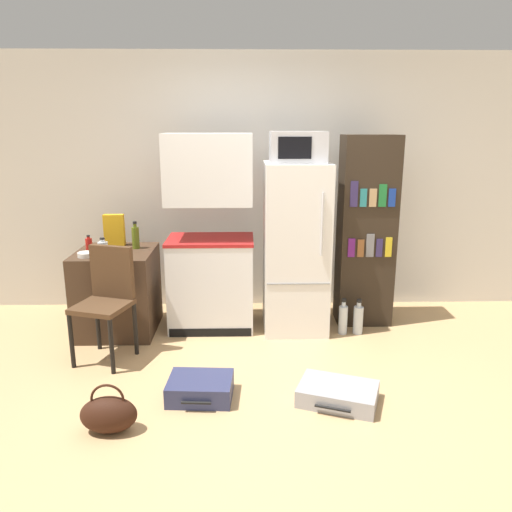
{
  "coord_description": "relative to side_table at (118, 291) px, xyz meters",
  "views": [
    {
      "loc": [
        -0.27,
        -3.23,
        1.88
      ],
      "look_at": [
        -0.18,
        0.85,
        0.82
      ],
      "focal_mm": 35.0,
      "sensor_mm": 36.0,
      "label": 1
    }
  ],
  "objects": [
    {
      "name": "refrigerator",
      "position": [
        1.67,
        0.05,
        0.4
      ],
      "size": [
        0.59,
        0.65,
        1.57
      ],
      "color": "white",
      "rests_on": "ground_plane"
    },
    {
      "name": "suitcase_large_flat",
      "position": [
        0.87,
        -1.25,
        -0.32
      ],
      "size": [
        0.47,
        0.4,
        0.15
      ],
      "rotation": [
        0.0,
        0.0,
        -0.06
      ],
      "color": "navy",
      "rests_on": "ground_plane"
    },
    {
      "name": "cereal_box",
      "position": [
        -0.05,
        0.23,
        0.54
      ],
      "size": [
        0.19,
        0.07,
        0.3
      ],
      "color": "gold",
      "rests_on": "side_table"
    },
    {
      "name": "microwave",
      "position": [
        1.67,
        0.04,
        1.32
      ],
      "size": [
        0.49,
        0.4,
        0.27
      ],
      "color": "#B7B7BC",
      "rests_on": "refrigerator"
    },
    {
      "name": "bookshelf",
      "position": [
        2.36,
        0.19,
        0.52
      ],
      "size": [
        0.52,
        0.36,
        1.81
      ],
      "color": "#2D2319",
      "rests_on": "ground_plane"
    },
    {
      "name": "handbag",
      "position": [
        0.33,
        -1.65,
        -0.26
      ],
      "size": [
        0.36,
        0.2,
        0.33
      ],
      "color": "#33190F",
      "rests_on": "ground_plane"
    },
    {
      "name": "wall_back",
      "position": [
        1.67,
        0.76,
        0.92
      ],
      "size": [
        6.4,
        0.1,
        2.61
      ],
      "color": "beige",
      "rests_on": "ground_plane"
    },
    {
      "name": "water_bottle_middle",
      "position": [
        2.25,
        -0.13,
        -0.25
      ],
      "size": [
        0.09,
        0.09,
        0.34
      ],
      "color": "silver",
      "rests_on": "ground_plane"
    },
    {
      "name": "ground_plane",
      "position": [
        1.47,
        -1.24,
        -0.39
      ],
      "size": [
        24.0,
        24.0,
        0.0
      ],
      "primitive_type": "plane",
      "color": "tan"
    },
    {
      "name": "water_bottle_front",
      "position": [
        2.11,
        -0.14,
        -0.24
      ],
      "size": [
        0.08,
        0.08,
        0.34
      ],
      "color": "silver",
      "rests_on": "ground_plane"
    },
    {
      "name": "chair",
      "position": [
        0.07,
        -0.56,
        0.17
      ],
      "size": [
        0.5,
        0.5,
        0.94
      ],
      "rotation": [
        0.0,
        0.0,
        -0.31
      ],
      "color": "black",
      "rests_on": "ground_plane"
    },
    {
      "name": "bowl",
      "position": [
        -0.2,
        -0.21,
        0.41
      ],
      "size": [
        0.15,
        0.15,
        0.04
      ],
      "color": "silver",
      "rests_on": "side_table"
    },
    {
      "name": "kitchen_hutch",
      "position": [
        0.87,
        0.09,
        0.46
      ],
      "size": [
        0.8,
        0.55,
        1.83
      ],
      "color": "white",
      "rests_on": "ground_plane"
    },
    {
      "name": "bottle_clear_short",
      "position": [
        -0.04,
        -0.22,
        0.46
      ],
      "size": [
        0.08,
        0.08,
        0.17
      ],
      "color": "silver",
      "rests_on": "side_table"
    },
    {
      "name": "side_table",
      "position": [
        0.0,
        0.0,
        0.0
      ],
      "size": [
        0.7,
        0.72,
        0.78
      ],
      "color": "#422D1E",
      "rests_on": "ground_plane"
    },
    {
      "name": "bottle_olive_oil",
      "position": [
        0.18,
        0.1,
        0.5
      ],
      "size": [
        0.07,
        0.07,
        0.26
      ],
      "color": "#566619",
      "rests_on": "side_table"
    },
    {
      "name": "suitcase_small_flat",
      "position": [
        1.85,
        -1.33,
        -0.33
      ],
      "size": [
        0.63,
        0.52,
        0.13
      ],
      "rotation": [
        0.0,
        0.0,
        -0.36
      ],
      "color": "#99999E",
      "rests_on": "ground_plane"
    },
    {
      "name": "bottle_ketchup_red",
      "position": [
        -0.24,
        0.03,
        0.45
      ],
      "size": [
        0.06,
        0.06,
        0.14
      ],
      "color": "#AD1914",
      "rests_on": "side_table"
    }
  ]
}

